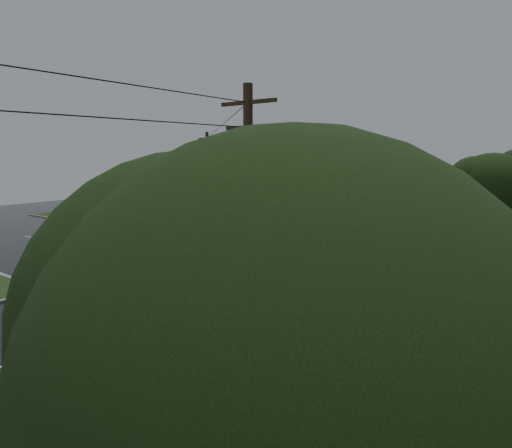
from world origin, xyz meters
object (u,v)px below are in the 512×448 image
Objects in this scene: utility_pole_n at (329,177)px; utility_pole_nw at (208,186)px; pylon_sign at (208,201)px; car_crossing at (290,264)px; gas_station at (172,199)px; car_north at (300,239)px; tree_nw_behind at (183,170)px; house_far at (293,178)px; utility_pole_se at (248,242)px; house_near at (262,181)px; tree_se at (299,385)px; car_pump at (229,217)px; tree_ne_near at (492,190)px.

utility_pole_nw is at bearing -90.00° from utility_pole_n.
car_crossing is at bearing -23.87° from pylon_sign.
car_north is (24.88, -6.65, -1.87)m from gas_station.
pylon_sign is 0.60× the size of tree_nw_behind.
utility_pole_nw is 14.34m from car_crossing.
utility_pole_se is at bearing -61.32° from house_far.
house_near is (-11.45, -2.00, -1.06)m from utility_pole_n.
utility_pole_se reaches higher than tree_se.
utility_pole_n reaches higher than pylon_sign.
utility_pole_nw is at bearing 38.18° from car_north.
house_far is (-31.45, 57.50, -1.32)m from utility_pole_se.
car_north is 0.94× the size of car_crossing.
utility_pole_n is 1.05× the size of tree_nw_behind.
utility_pole_n is 2.32× the size of car_pump.
utility_pole_n reaches higher than house_near.
utility_pole_nw is 2.43× the size of car_pump.
car_pump is (-30.84, 36.35, -4.91)m from tree_se.
utility_pole_se is (35.18, -29.20, 3.17)m from gas_station.
pylon_sign is 36.91m from tree_se.
car_crossing is (36.83, -25.46, -5.44)m from tree_nw_behind.
tree_nw_behind is (-43.34, 39.49, 0.46)m from utility_pole_se.
house_near is 2.71× the size of car_north.
car_crossing is (-6.51, 14.03, -4.98)m from utility_pole_se.
utility_pole_nw is 26.87m from utility_pole_se.
utility_pole_nw is 2.54× the size of car_crossing.
tree_nw_behind is 1.10× the size of tree_se.
car_pump is (-6.19, -17.66, -4.81)m from utility_pole_n.
tree_se is (24.65, -54.01, 0.09)m from utility_pole_n.
house_far reaches higher than car_north.
tree_nw_behind is 1.11× the size of tree_ne_near.
utility_pole_n is 59.36m from tree_se.
utility_pole_nw is 13.48m from car_pump.
pylon_sign reaches higher than car_pump.
utility_pole_se is at bearing 130.57° from car_north.
utility_pole_se is 31.83m from tree_ne_near.
tree_ne_near is 0.99× the size of tree_se.
pylon_sign is at bearing -39.87° from tree_nw_behind.
house_far is at bearing 106.98° from pylon_sign.
utility_pole_nw is 28.90m from house_near.
pylon_sign is at bearing -154.99° from tree_ne_near.
tree_ne_near is at bearing -21.76° from house_near.
utility_pole_nw is at bearing -72.08° from house_far.
utility_pole_se is 2.54× the size of car_crossing.
tree_se is (25.65, -26.51, 1.55)m from pylon_sign.
pylon_sign is 39.21m from house_far.
car_pump is (-25.19, 29.84, -5.06)m from utility_pole_se.
car_north is (-15.95, 29.05, -4.89)m from tree_se.
pylon_sign is at bearing 135.00° from utility_pole_se.
house_near is (-30.45, 45.50, -1.32)m from utility_pole_se.
utility_pole_nw is at bearing -152.14° from tree_ne_near.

